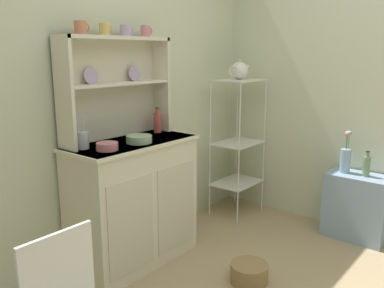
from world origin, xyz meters
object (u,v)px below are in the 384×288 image
(hutch_cabinet, at_px, (134,201))
(porcelain_teapot, at_px, (239,70))
(jam_bottle, at_px, (157,122))
(flower_vase, at_px, (346,158))
(hutch_shelf_unit, at_px, (114,80))
(floor_basket, at_px, (249,273))
(utensil_jar, at_px, (82,140))
(bowl_mixing_large, at_px, (107,146))
(oil_bottle, at_px, (367,166))
(cup_terracotta_0, at_px, (81,28))
(bakers_rack, at_px, (238,135))
(side_shelf_blue, at_px, (356,207))

(hutch_cabinet, xyz_separation_m, porcelain_teapot, (1.24, -0.06, 0.87))
(jam_bottle, distance_m, flower_vase, 1.54)
(hutch_shelf_unit, xyz_separation_m, jam_bottle, (0.34, -0.08, -0.33))
(flower_vase, bearing_deg, porcelain_teapot, 99.74)
(floor_basket, relative_size, utensil_jar, 1.08)
(hutch_cabinet, height_order, utensil_jar, utensil_jar)
(floor_basket, xyz_separation_m, bowl_mixing_large, (-0.55, 0.72, 0.85))
(oil_bottle, bearing_deg, cup_terracotta_0, 142.65)
(floor_basket, relative_size, porcelain_teapot, 1.02)
(hutch_shelf_unit, relative_size, bowl_mixing_large, 6.40)
(utensil_jar, relative_size, oil_bottle, 1.11)
(cup_terracotta_0, relative_size, porcelain_teapot, 0.37)
(floor_basket, xyz_separation_m, oil_bottle, (1.12, -0.36, 0.56))
(bakers_rack, xyz_separation_m, cup_terracotta_0, (-1.52, 0.18, 0.88))
(floor_basket, relative_size, jam_bottle, 1.29)
(jam_bottle, bearing_deg, hutch_shelf_unit, 167.50)
(bakers_rack, relative_size, oil_bottle, 6.05)
(side_shelf_blue, distance_m, utensil_jar, 2.22)
(bowl_mixing_large, relative_size, oil_bottle, 0.66)
(cup_terracotta_0, bearing_deg, bakers_rack, -6.80)
(cup_terracotta_0, relative_size, oil_bottle, 0.44)
(bowl_mixing_large, distance_m, utensil_jar, 0.17)
(cup_terracotta_0, relative_size, jam_bottle, 0.47)
(jam_bottle, relative_size, oil_bottle, 0.93)
(jam_bottle, bearing_deg, bowl_mixing_large, -165.49)
(jam_bottle, relative_size, porcelain_teapot, 0.79)
(bakers_rack, relative_size, utensil_jar, 5.43)
(jam_bottle, bearing_deg, floor_basket, -94.30)
(cup_terracotta_0, relative_size, flower_vase, 0.26)
(floor_basket, distance_m, porcelain_teapot, 1.75)
(floor_basket, height_order, utensil_jar, utensil_jar)
(hutch_cabinet, bearing_deg, porcelain_teapot, -2.72)
(porcelain_teapot, bearing_deg, hutch_cabinet, 177.28)
(hutch_cabinet, bearing_deg, cup_terracotta_0, 156.11)
(bakers_rack, height_order, utensil_jar, bakers_rack)
(jam_bottle, bearing_deg, hutch_cabinet, -165.94)
(bakers_rack, bearing_deg, hutch_cabinet, 177.29)
(floor_basket, bearing_deg, flower_vase, -9.90)
(flower_vase, bearing_deg, oil_bottle, -90.18)
(floor_basket, xyz_separation_m, cup_terracotta_0, (-0.55, 0.92, 1.57))
(bakers_rack, distance_m, oil_bottle, 1.12)
(bakers_rack, height_order, floor_basket, bakers_rack)
(floor_basket, height_order, oil_bottle, oil_bottle)
(side_shelf_blue, bearing_deg, floor_basket, 164.31)
(flower_vase, distance_m, oil_bottle, 0.17)
(porcelain_teapot, height_order, flower_vase, porcelain_teapot)
(hutch_cabinet, distance_m, flower_vase, 1.73)
(hutch_cabinet, height_order, floor_basket, hutch_cabinet)
(cup_terracotta_0, relative_size, bowl_mixing_large, 0.66)
(cup_terracotta_0, bearing_deg, porcelain_teapot, -6.81)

